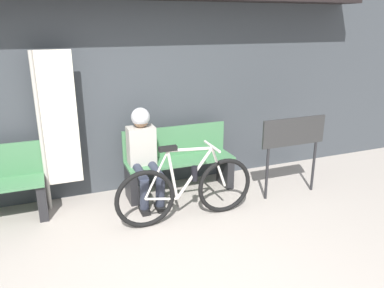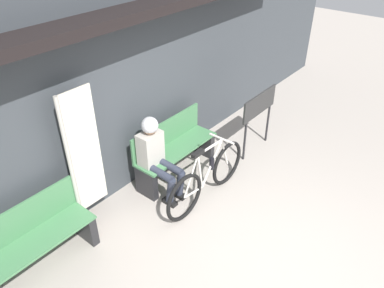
{
  "view_description": "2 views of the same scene",
  "coord_description": "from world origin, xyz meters",
  "px_view_note": "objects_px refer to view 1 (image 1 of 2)",
  "views": [
    {
      "loc": [
        -0.95,
        -2.39,
        2.18
      ],
      "look_at": [
        0.65,
        1.65,
        0.77
      ],
      "focal_mm": 35.0,
      "sensor_mm": 36.0,
      "label": 1
    },
    {
      "loc": [
        -2.84,
        -1.14,
        3.59
      ],
      "look_at": [
        0.44,
        1.53,
        0.8
      ],
      "focal_mm": 35.0,
      "sensor_mm": 36.0,
      "label": 2
    }
  ],
  "objects_px": {
    "bicycle": "(187,190)",
    "banner_pole": "(55,124)",
    "park_bench_near": "(179,163)",
    "signboard": "(294,138)",
    "person_seated": "(144,149)"
  },
  "relations": [
    {
      "from": "bicycle",
      "to": "banner_pole",
      "type": "height_order",
      "value": "banner_pole"
    },
    {
      "from": "park_bench_near",
      "to": "signboard",
      "type": "xyz_separation_m",
      "value": [
        1.32,
        -0.64,
        0.39
      ]
    },
    {
      "from": "banner_pole",
      "to": "signboard",
      "type": "relative_size",
      "value": 1.81
    },
    {
      "from": "park_bench_near",
      "to": "bicycle",
      "type": "relative_size",
      "value": 0.87
    },
    {
      "from": "banner_pole",
      "to": "signboard",
      "type": "height_order",
      "value": "banner_pole"
    },
    {
      "from": "park_bench_near",
      "to": "bicycle",
      "type": "xyz_separation_m",
      "value": [
        -0.18,
        -0.75,
        -0.03
      ]
    },
    {
      "from": "bicycle",
      "to": "person_seated",
      "type": "xyz_separation_m",
      "value": [
        -0.32,
        0.64,
        0.32
      ]
    },
    {
      "from": "banner_pole",
      "to": "signboard",
      "type": "distance_m",
      "value": 2.92
    },
    {
      "from": "signboard",
      "to": "park_bench_near",
      "type": "bearing_deg",
      "value": 154.27
    },
    {
      "from": "person_seated",
      "to": "signboard",
      "type": "xyz_separation_m",
      "value": [
        1.83,
        -0.52,
        0.09
      ]
    },
    {
      "from": "person_seated",
      "to": "signboard",
      "type": "height_order",
      "value": "person_seated"
    },
    {
      "from": "person_seated",
      "to": "banner_pole",
      "type": "height_order",
      "value": "banner_pole"
    },
    {
      "from": "banner_pole",
      "to": "person_seated",
      "type": "bearing_deg",
      "value": -13.19
    },
    {
      "from": "park_bench_near",
      "to": "signboard",
      "type": "bearing_deg",
      "value": -25.73
    },
    {
      "from": "bicycle",
      "to": "signboard",
      "type": "relative_size",
      "value": 1.57
    }
  ]
}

